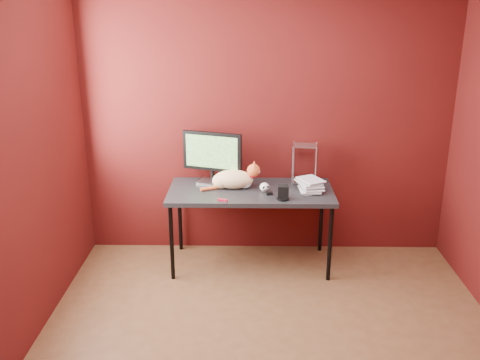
{
  "coord_description": "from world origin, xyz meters",
  "views": [
    {
      "loc": [
        -0.17,
        -3.22,
        2.41
      ],
      "look_at": [
        -0.25,
        1.15,
        0.92
      ],
      "focal_mm": 40.0,
      "sensor_mm": 36.0,
      "label": 1
    }
  ],
  "objects_px": {
    "cat": "(234,179)",
    "skull_mug": "(264,187)",
    "monitor": "(212,155)",
    "book_stack": "(303,126)",
    "speaker": "(283,193)",
    "desk": "(251,195)"
  },
  "relations": [
    {
      "from": "monitor",
      "to": "book_stack",
      "type": "xyz_separation_m",
      "value": [
        0.81,
        -0.21,
        0.33
      ]
    },
    {
      "from": "monitor",
      "to": "book_stack",
      "type": "bearing_deg",
      "value": 3.33
    },
    {
      "from": "speaker",
      "to": "skull_mug",
      "type": "bearing_deg",
      "value": 128.0
    },
    {
      "from": "cat",
      "to": "speaker",
      "type": "distance_m",
      "value": 0.52
    },
    {
      "from": "skull_mug",
      "to": "cat",
      "type": "bearing_deg",
      "value": 144.96
    },
    {
      "from": "desk",
      "to": "monitor",
      "type": "height_order",
      "value": "monitor"
    },
    {
      "from": "speaker",
      "to": "desk",
      "type": "bearing_deg",
      "value": 138.44
    },
    {
      "from": "skull_mug",
      "to": "book_stack",
      "type": "height_order",
      "value": "book_stack"
    },
    {
      "from": "desk",
      "to": "cat",
      "type": "relative_size",
      "value": 2.75
    },
    {
      "from": "monitor",
      "to": "skull_mug",
      "type": "height_order",
      "value": "monitor"
    },
    {
      "from": "monitor",
      "to": "skull_mug",
      "type": "xyz_separation_m",
      "value": [
        0.48,
        -0.23,
        -0.23
      ]
    },
    {
      "from": "cat",
      "to": "skull_mug",
      "type": "xyz_separation_m",
      "value": [
        0.28,
        -0.09,
        -0.05
      ]
    },
    {
      "from": "skull_mug",
      "to": "book_stack",
      "type": "xyz_separation_m",
      "value": [
        0.33,
        0.02,
        0.56
      ]
    },
    {
      "from": "skull_mug",
      "to": "speaker",
      "type": "distance_m",
      "value": 0.25
    },
    {
      "from": "monitor",
      "to": "cat",
      "type": "distance_m",
      "value": 0.31
    },
    {
      "from": "cat",
      "to": "desk",
      "type": "bearing_deg",
      "value": -14.49
    },
    {
      "from": "desk",
      "to": "speaker",
      "type": "xyz_separation_m",
      "value": [
        0.28,
        -0.24,
        0.11
      ]
    },
    {
      "from": "desk",
      "to": "book_stack",
      "type": "relative_size",
      "value": 1.24
    },
    {
      "from": "cat",
      "to": "book_stack",
      "type": "xyz_separation_m",
      "value": [
        0.61,
        -0.07,
        0.51
      ]
    },
    {
      "from": "cat",
      "to": "skull_mug",
      "type": "height_order",
      "value": "cat"
    },
    {
      "from": "desk",
      "to": "cat",
      "type": "bearing_deg",
      "value": 164.79
    },
    {
      "from": "cat",
      "to": "speaker",
      "type": "height_order",
      "value": "cat"
    }
  ]
}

